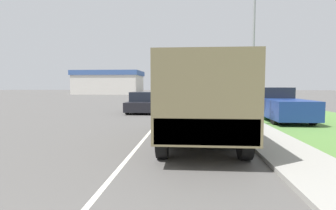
{
  "coord_description": "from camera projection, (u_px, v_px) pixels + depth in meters",
  "views": [
    {
      "loc": [
        1.63,
        -0.58,
        1.96
      ],
      "look_at": [
        0.81,
        9.9,
        1.2
      ],
      "focal_mm": 28.0,
      "sensor_mm": 36.0,
      "label": 1
    }
  ],
  "objects": [
    {
      "name": "ground_plane",
      "position": [
        178.0,
        99.0,
        40.61
      ],
      "size": [
        180.0,
        180.0,
        0.0
      ],
      "primitive_type": "plane",
      "color": "#565451"
    },
    {
      "name": "lane_centre_stripe",
      "position": [
        178.0,
        99.0,
        40.61
      ],
      "size": [
        0.12,
        120.0,
        0.0
      ],
      "color": "silver",
      "rests_on": "ground"
    },
    {
      "name": "sidewalk_right",
      "position": [
        207.0,
        98.0,
        40.26
      ],
      "size": [
        1.8,
        120.0,
        0.12
      ],
      "color": "#9E9B93",
      "rests_on": "ground"
    },
    {
      "name": "grass_strip_right",
      "position": [
        236.0,
        99.0,
        39.92
      ],
      "size": [
        7.0,
        120.0,
        0.02
      ],
      "color": "#56843D",
      "rests_on": "ground"
    },
    {
      "name": "military_truck",
      "position": [
        200.0,
        97.0,
        8.97
      ],
      "size": [
        2.49,
        6.67,
        2.81
      ],
      "color": "#474C38",
      "rests_on": "ground"
    },
    {
      "name": "car_nearest_ahead",
      "position": [
        143.0,
        103.0,
        19.52
      ],
      "size": [
        1.95,
        4.26,
        1.52
      ],
      "color": "black",
      "rests_on": "ground"
    },
    {
      "name": "car_second_ahead",
      "position": [
        186.0,
        97.0,
        29.97
      ],
      "size": [
        1.82,
        4.48,
        1.7
      ],
      "color": "navy",
      "rests_on": "ground"
    },
    {
      "name": "car_third_ahead",
      "position": [
        166.0,
        94.0,
        43.48
      ],
      "size": [
        1.87,
        4.57,
        1.48
      ],
      "color": "tan",
      "rests_on": "ground"
    },
    {
      "name": "pickup_truck",
      "position": [
        279.0,
        105.0,
        15.2
      ],
      "size": [
        2.08,
        5.54,
        1.85
      ],
      "color": "navy",
      "rests_on": "grass_strip_right"
    },
    {
      "name": "lamp_post",
      "position": [
        249.0,
        41.0,
        12.67
      ],
      "size": [
        1.69,
        0.24,
        6.76
      ],
      "color": "gray",
      "rests_on": "sidewalk_right"
    },
    {
      "name": "utility_box",
      "position": [
        267.0,
        114.0,
        15.16
      ],
      "size": [
        0.55,
        0.45,
        0.7
      ],
      "color": "#3D7042",
      "rests_on": "grass_strip_right"
    },
    {
      "name": "building_distant",
      "position": [
        109.0,
        82.0,
        64.42
      ],
      "size": [
        15.88,
        10.45,
        5.63
      ],
      "color": "beige",
      "rests_on": "ground"
    }
  ]
}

